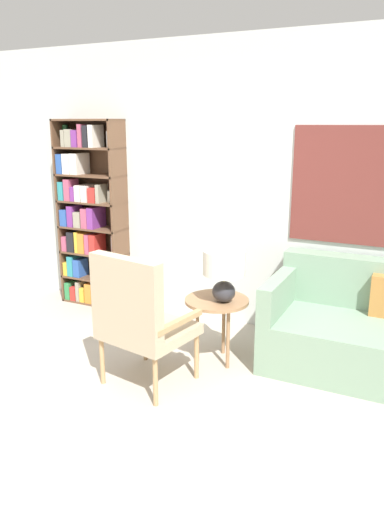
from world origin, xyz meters
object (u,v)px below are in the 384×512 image
at_px(armchair, 137,314).
at_px(table_lamp, 224,269).
at_px(bookshelf, 87,214).
at_px(side_table, 217,306).

xyz_separation_m(armchair, table_lamp, (0.42, 0.62, 0.23)).
bearing_deg(table_lamp, armchair, -123.87).
height_order(bookshelf, side_table, bookshelf).
bearing_deg(armchair, side_table, 62.06).
height_order(armchair, table_lamp, armchair).
distance_m(armchair, table_lamp, 0.79).
xyz_separation_m(bookshelf, table_lamp, (1.89, -0.74, -0.17)).
distance_m(bookshelf, armchair, 2.05).
distance_m(bookshelf, table_lamp, 2.04).
bearing_deg(side_table, bookshelf, 158.70).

